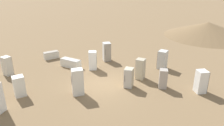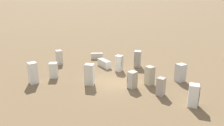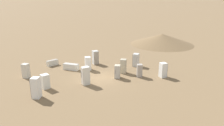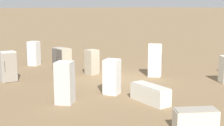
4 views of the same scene
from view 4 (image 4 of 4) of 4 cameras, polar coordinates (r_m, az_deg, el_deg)
ground_plane at (r=17.56m, az=0.95°, el=-2.89°), size 1000.00×1000.00×0.00m
discarded_fridge_0 at (r=18.14m, az=7.86°, el=0.49°), size 0.95×0.95×1.89m
discarded_fridge_1 at (r=22.02m, az=-14.12°, el=1.72°), size 0.96×0.96×1.65m
discarded_fridge_2 at (r=20.02m, az=-9.72°, el=0.74°), size 0.75×0.72×1.45m
discarded_fridge_3 at (r=17.71m, az=-18.42°, el=-0.62°), size 0.82×0.76×1.63m
discarded_fridge_4 at (r=18.60m, az=-3.69°, el=0.18°), size 0.79×0.72×1.48m
discarded_fridge_5 at (r=13.37m, az=7.00°, el=-5.61°), size 0.69×1.92×0.75m
discarded_fridge_8 at (r=14.40m, az=-0.04°, el=-2.53°), size 0.90×0.91×1.63m
discarded_fridge_9 at (r=10.84m, az=15.04°, el=-9.90°), size 1.53×1.20×0.71m
discarded_fridge_10 at (r=17.93m, az=-8.75°, el=-0.01°), size 0.69×0.67×1.67m
discarded_fridge_11 at (r=13.20m, az=-8.61°, el=-3.55°), size 1.02×1.02×1.77m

